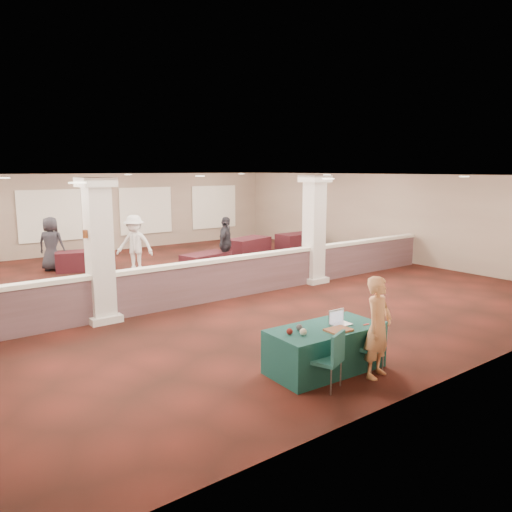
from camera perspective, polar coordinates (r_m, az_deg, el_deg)
ground at (r=14.61m, az=-6.18°, el=-3.52°), size 16.00×16.00×0.00m
wall_back at (r=21.55m, az=-17.35°, el=4.72°), size 16.00×0.04×3.20m
wall_front at (r=8.60m, az=22.36°, el=-2.78°), size 16.00×0.04×3.20m
wall_right at (r=19.64m, az=14.20°, el=4.41°), size 0.04×16.00×3.20m
ceiling at (r=14.21m, az=-6.42°, el=9.13°), size 16.00×16.00×0.02m
partition_wall at (r=13.25m, az=-2.87°, el=-2.35°), size 15.60×0.28×1.10m
column_left at (r=11.49m, az=-17.48°, el=0.73°), size 0.72×0.72×3.20m
column_right at (r=14.95m, az=6.65°, el=3.15°), size 0.72×0.72×3.20m
sconce_left at (r=11.35m, az=-18.90°, el=2.40°), size 0.12×0.12×0.18m
sconce_right at (r=11.53m, az=-16.27°, el=2.65°), size 0.12×0.12×0.18m
near_table at (r=8.66m, az=7.87°, el=-10.45°), size 2.01×1.08×0.75m
conf_chair_main at (r=8.62m, az=13.20°, el=-9.71°), size 0.50×0.50×0.88m
conf_chair_side at (r=7.91m, az=8.48°, el=-11.18°), size 0.60×0.60×0.93m
woman at (r=8.43m, az=13.78°, el=-7.90°), size 0.69×0.54×1.68m
far_table_front_center at (r=16.44m, az=-5.75°, el=-0.82°), size 1.78×1.16×0.66m
far_table_front_right at (r=20.74m, az=4.97°, el=1.56°), size 1.90×0.96×0.77m
far_table_back_center at (r=17.80m, az=-19.33°, el=-0.52°), size 1.80×1.23×0.66m
far_table_back_right at (r=19.34m, az=-0.92°, el=0.97°), size 2.03×1.40×0.75m
attendee_b at (r=16.73m, az=-13.69°, el=1.30°), size 1.25×1.27×1.91m
attendee_c at (r=16.65m, az=-3.48°, el=1.37°), size 1.16×1.07×1.83m
attendee_d at (r=18.03m, az=-22.35°, el=1.29°), size 0.99×0.96×1.82m
laptop_base at (r=8.70m, az=9.68°, el=-7.71°), size 0.35×0.25×0.02m
laptop_screen at (r=8.75m, az=9.16°, el=-6.76°), size 0.34×0.03×0.23m
screen_glow at (r=8.75m, az=9.19°, el=-6.87°), size 0.31×0.02×0.20m
knitting at (r=8.39m, az=9.39°, el=-8.34°), size 0.43×0.33×0.03m
yarn_cream at (r=8.09m, az=5.42°, el=-8.63°), size 0.11×0.11×0.11m
yarn_red at (r=8.11m, az=3.86°, el=-8.59°), size 0.10×0.10×0.10m
yarn_grey at (r=8.32m, az=4.96°, el=-8.12°), size 0.11×0.11×0.11m
scissors at (r=8.80m, az=12.48°, el=-7.64°), size 0.13×0.04×0.01m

